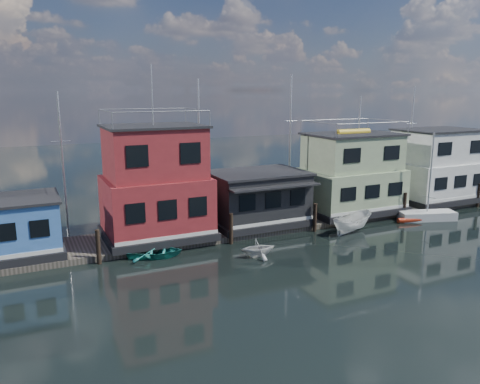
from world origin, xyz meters
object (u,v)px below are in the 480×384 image
motorboat (352,223)px  houseboat_dark (257,198)px  houseboat_white (437,167)px  houseboat_red (156,185)px  houseboat_green (351,175)px  dinghy_teal (155,252)px  red_kayak (415,220)px  dinghy_white (258,248)px  day_sailer (427,215)px  houseboat_blue (7,228)px

motorboat → houseboat_dark: bearing=41.7°
houseboat_dark → houseboat_white: 19.03m
houseboat_red → houseboat_green: houseboat_red is taller
houseboat_green → houseboat_white: 10.00m
houseboat_dark → dinghy_teal: size_ratio=2.06×
motorboat → red_kayak: size_ratio=1.33×
houseboat_red → dinghy_teal: houseboat_red is taller
houseboat_dark → houseboat_green: (9.00, 0.02, 1.13)m
houseboat_white → red_kayak: size_ratio=2.84×
houseboat_dark → dinghy_teal: bearing=-161.2°
houseboat_white → dinghy_white: size_ratio=3.62×
motorboat → day_sailer: day_sailer is taller
houseboat_red → houseboat_dark: houseboat_red is taller
houseboat_white → dinghy_white: 22.95m
houseboat_dark → red_kayak: size_ratio=2.50×
red_kayak → dinghy_white: size_ratio=1.28×
dinghy_teal → red_kayak: size_ratio=1.21×
houseboat_dark → dinghy_white: size_ratio=3.19×
houseboat_white → day_sailer: bearing=-141.9°
houseboat_white → houseboat_green: bearing=180.0°
houseboat_blue → motorboat: (23.39, -4.26, -1.44)m
dinghy_white → day_sailer: bearing=-77.2°
houseboat_green → dinghy_teal: bearing=-170.2°
houseboat_green → day_sailer: houseboat_green is taller
red_kayak → day_sailer: day_sailer is taller
houseboat_blue → red_kayak: houseboat_blue is taller
motorboat → day_sailer: size_ratio=0.54×
houseboat_red → red_kayak: 21.16m
motorboat → day_sailer: 7.96m
red_kayak → houseboat_blue: bearing=-173.3°
motorboat → houseboat_red: bearing=60.4°
houseboat_green → dinghy_teal: houseboat_green is taller
houseboat_dark → houseboat_white: (19.00, 0.02, 1.12)m
dinghy_teal → dinghy_white: bearing=-93.3°
dinghy_white → houseboat_blue: bearing=74.4°
day_sailer → dinghy_white: (-16.82, -1.85, 0.19)m
red_kayak → houseboat_white: bearing=46.8°
houseboat_red → houseboat_white: 27.01m
motorboat → day_sailer: (7.95, 0.22, -0.34)m
houseboat_red → houseboat_white: size_ratio=1.41×
houseboat_blue → houseboat_white: size_ratio=0.76×
houseboat_green → houseboat_white: size_ratio=1.00×
houseboat_blue → houseboat_white: bearing=0.0°
houseboat_white → houseboat_blue: bearing=-180.0°
houseboat_blue → day_sailer: day_sailer is taller
houseboat_blue → houseboat_dark: (17.50, -0.02, 0.21)m
dinghy_teal → day_sailer: day_sailer is taller
houseboat_dark → red_kayak: (12.38, -4.15, -2.20)m
red_kayak → dinghy_white: 15.46m
houseboat_red → houseboat_white: houseboat_red is taller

